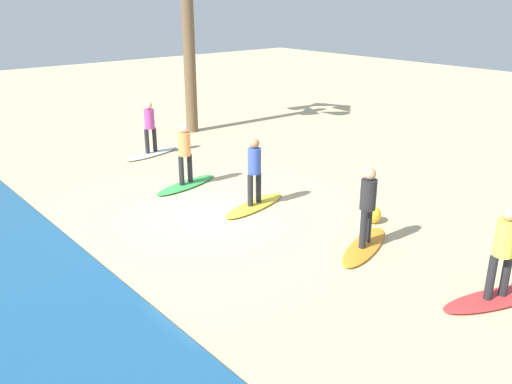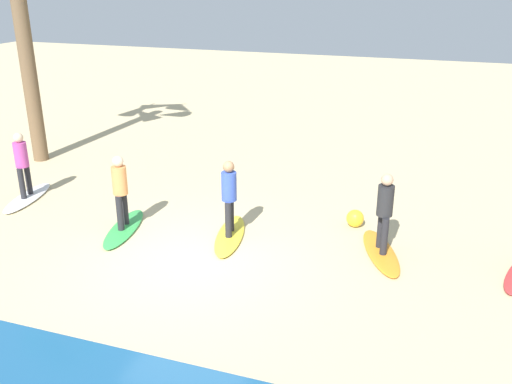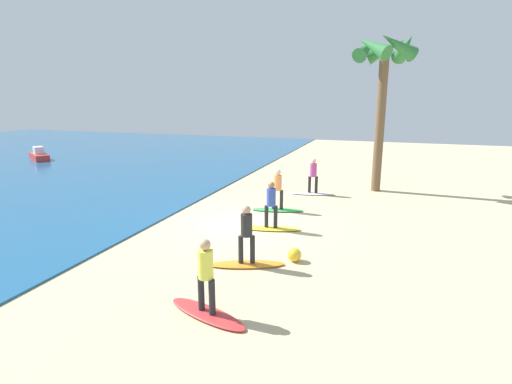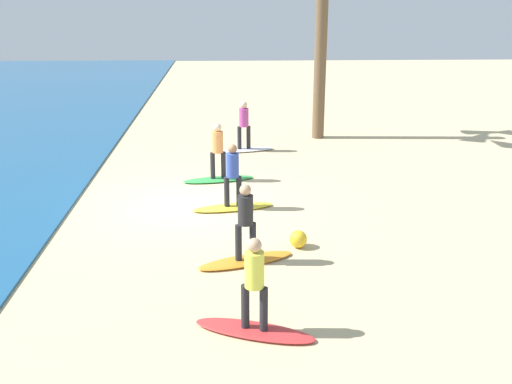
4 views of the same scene
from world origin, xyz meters
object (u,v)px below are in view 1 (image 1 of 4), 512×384
object	(u,v)px
surfer_green	(185,149)
surfer_red	(504,246)
surfer_white	(150,123)
surfboard_red	(494,299)
surfboard_yellow	(254,205)
surfer_orange	(368,201)
surfer_yellow	(254,167)
surfboard_green	(186,185)
surfboard_orange	(364,246)
beach_ball	(373,215)
surfboard_white	(152,153)

from	to	relation	value
surfer_green	surfer_red	bearing A→B (deg)	-174.52
surfer_red	surfer_white	xyz separation A→B (m)	(11.53, -0.02, 0.00)
surfboard_red	surfboard_yellow	size ratio (longest dim) A/B	1.00
surfboard_red	surfer_orange	size ratio (longest dim) A/B	1.28
surfer_yellow	surfer_green	xyz separation A→B (m)	(2.35, 0.43, 0.00)
surfer_red	surfboard_yellow	xyz separation A→B (m)	(5.90, 0.36, -0.99)
surfer_orange	surfer_yellow	bearing A→B (deg)	4.75
surfboard_green	surfer_green	bearing A→B (deg)	-12.18
surfboard_orange	beach_ball	world-z (taller)	beach_ball
surfboard_white	surfboard_red	bearing A→B (deg)	78.21
surfboard_red	beach_ball	bearing A→B (deg)	-88.44
surfer_red	surfer_white	distance (m)	11.53
surfer_orange	surfboard_yellow	world-z (taller)	surfer_orange
surfer_orange	surfboard_green	bearing A→B (deg)	7.19
surfboard_white	surfer_white	world-z (taller)	surfer_white
surfer_red	surfboard_green	size ratio (longest dim) A/B	0.78
surfboard_orange	surfboard_white	size ratio (longest dim) A/B	1.00
beach_ball	surfer_green	bearing A→B (deg)	21.30
surfer_red	surfboard_red	bearing A→B (deg)	-90.00
surfer_green	surfboard_green	bearing A→B (deg)	-90.00
surfer_orange	beach_ball	size ratio (longest dim) A/B	4.17
surfboard_white	surfboard_green	bearing A→B (deg)	64.39
surfboard_orange	beach_ball	distance (m)	1.39
surfboard_orange	surfer_green	xyz separation A→B (m)	(5.54, 0.70, 0.99)
surfboard_yellow	surfboard_green	bearing A→B (deg)	-91.62
surfer_red	surfboard_green	xyz separation A→B (m)	(8.25, 0.79, -0.99)
surfboard_yellow	surfboard_green	xyz separation A→B (m)	(2.35, 0.43, 0.00)
surfboard_green	surfer_white	world-z (taller)	surfer_white
surfer_white	surfer_green	bearing A→B (deg)	166.06
surfboard_orange	surfer_green	world-z (taller)	surfer_green
surfer_green	beach_ball	size ratio (longest dim) A/B	4.17
surfboard_green	beach_ball	distance (m)	5.16
surfboard_orange	surfboard_white	xyz separation A→B (m)	(8.82, -0.11, 0.00)
surfboard_orange	surfer_yellow	size ratio (longest dim) A/B	1.28
surfer_orange	surfer_green	xyz separation A→B (m)	(5.54, 0.70, 0.00)
surfer_red	surfer_orange	size ratio (longest dim) A/B	1.00
surfer_orange	surfboard_yellow	size ratio (longest dim) A/B	0.78
surfer_yellow	beach_ball	size ratio (longest dim) A/B	4.17
surfboard_white	surfer_white	distance (m)	0.99
surfboard_red	surfer_white	xyz separation A→B (m)	(11.53, -0.02, 0.99)
surfboard_red	surfboard_green	bearing A→B (deg)	-65.50
surfer_yellow	surfboard_white	size ratio (longest dim) A/B	0.78
surfboard_yellow	beach_ball	distance (m)	2.85
surfboard_yellow	surfer_green	world-z (taller)	surfer_green
surfer_orange	surfer_red	bearing A→B (deg)	-178.04
surfer_red	surfboard_green	bearing A→B (deg)	5.48
surfer_red	surfer_white	size ratio (longest dim) A/B	1.00
surfboard_red	surfboard_orange	distance (m)	2.71
surfboard_white	beach_ball	size ratio (longest dim) A/B	5.34
surfboard_white	surfer_green	bearing A→B (deg)	64.39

